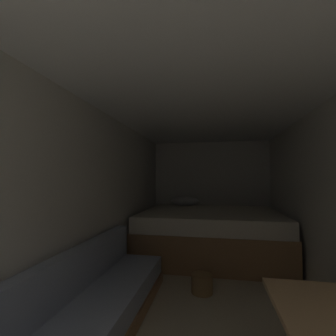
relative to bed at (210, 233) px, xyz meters
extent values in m
plane|color=beige|center=(0.01, -1.64, -0.37)|extent=(7.22, 7.22, 0.00)
cube|color=silver|center=(0.01, 1.00, 0.66)|extent=(2.47, 0.05, 2.07)
cube|color=silver|center=(-1.21, -1.64, 0.66)|extent=(0.05, 5.22, 2.07)
cube|color=white|center=(0.01, -1.64, 1.72)|extent=(2.47, 5.22, 0.05)
cube|color=#9E7247|center=(0.01, -0.01, -0.12)|extent=(2.25, 1.86, 0.51)
cube|color=beige|center=(0.01, -0.01, 0.25)|extent=(2.21, 1.82, 0.23)
ellipsoid|color=white|center=(-0.50, 0.70, 0.46)|extent=(0.58, 0.33, 0.19)
cube|color=#99A3B7|center=(-0.86, -2.49, -0.16)|extent=(0.56, 2.65, 0.19)
cube|color=#99A3B7|center=(-1.10, -2.49, 0.12)|extent=(0.12, 2.65, 0.36)
cylinder|color=olive|center=(-0.06, -1.37, -0.27)|extent=(0.24, 0.24, 0.20)
camera|label=1|loc=(0.09, -4.16, 0.91)|focal=25.63mm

